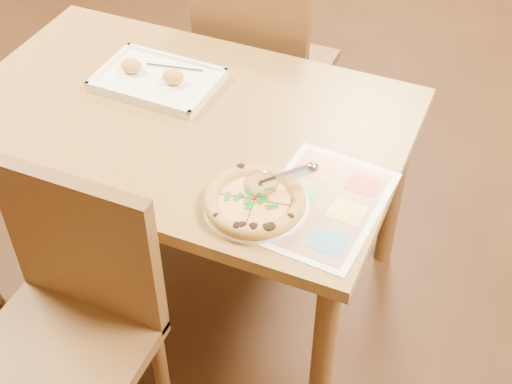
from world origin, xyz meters
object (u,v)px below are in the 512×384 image
at_px(dining_table, 181,139).
at_px(appetizer_tray, 157,80).
at_px(pizza, 255,201).
at_px(menu, 322,204).
at_px(chair_near, 69,303).
at_px(chair_far, 260,57).
at_px(pizza_cutter, 277,179).
at_px(plate, 256,205).

height_order(dining_table, appetizer_tray, appetizer_tray).
xyz_separation_m(pizza, menu, (0.15, 0.08, -0.02)).
height_order(chair_near, pizza, chair_near).
relative_size(chair_far, menu, 1.19).
bearing_deg(pizza_cutter, menu, -2.65).
xyz_separation_m(chair_far, plate, (0.35, -0.86, 0.16)).
height_order(chair_far, pizza, chair_far).
relative_size(pizza, pizza_cutter, 1.65).
relative_size(dining_table, appetizer_tray, 3.59).
relative_size(dining_table, pizza_cutter, 8.39).
relative_size(dining_table, menu, 3.28).
xyz_separation_m(chair_far, pizza_cutter, (0.40, -0.83, 0.24)).
relative_size(chair_far, plate, 1.79).
height_order(plate, pizza_cutter, pizza_cutter).
height_order(chair_far, plate, chair_far).
bearing_deg(dining_table, menu, -19.97).
relative_size(pizza_cutter, appetizer_tray, 0.43).
bearing_deg(pizza, menu, 28.08).
bearing_deg(pizza, chair_near, -135.80).
bearing_deg(chair_far, pizza_cutter, 115.52).
xyz_separation_m(dining_table, pizza, (0.35, -0.26, 0.11)).
xyz_separation_m(pizza_cutter, menu, (0.10, 0.05, -0.09)).
bearing_deg(appetizer_tray, chair_far, 74.50).
bearing_deg(pizza, appetizer_tray, 141.98).
bearing_deg(appetizer_tray, menu, -25.27).
distance_m(dining_table, plate, 0.44).
height_order(plate, pizza, pizza).
relative_size(plate, pizza_cutter, 1.70).
relative_size(dining_table, chair_far, 2.77).
relative_size(dining_table, plate, 4.94).
height_order(dining_table, pizza, pizza).
bearing_deg(plate, dining_table, 144.16).
relative_size(chair_near, menu, 1.19).
height_order(pizza, appetizer_tray, appetizer_tray).
distance_m(chair_near, pizza_cutter, 0.60).
bearing_deg(chair_far, pizza, 112.09).
distance_m(pizza, menu, 0.17).
distance_m(dining_table, pizza_cutter, 0.49).
distance_m(pizza_cutter, appetizer_tray, 0.64).
bearing_deg(chair_near, plate, 44.80).
xyz_separation_m(dining_table, menu, (0.50, -0.18, 0.09)).
bearing_deg(pizza_cutter, chair_far, 87.32).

